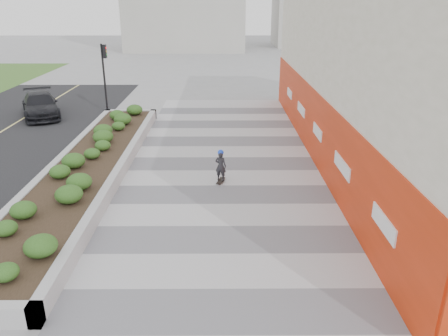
% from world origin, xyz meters
% --- Properties ---
extents(ground, '(160.00, 160.00, 0.00)m').
position_xyz_m(ground, '(0.00, 0.00, 0.00)').
color(ground, gray).
rests_on(ground, ground).
extents(walkway, '(8.00, 36.00, 0.01)m').
position_xyz_m(walkway, '(0.00, 3.00, 0.01)').
color(walkway, '#A8A8AD').
rests_on(walkway, ground).
extents(building, '(6.04, 24.08, 8.00)m').
position_xyz_m(building, '(6.98, 8.98, 3.98)').
color(building, beige).
rests_on(building, ground).
extents(planter, '(3.00, 18.00, 0.90)m').
position_xyz_m(planter, '(-5.50, 7.00, 0.42)').
color(planter, '#9E9EA0').
rests_on(planter, ground).
extents(traffic_signal_near, '(0.33, 0.28, 4.20)m').
position_xyz_m(traffic_signal_near, '(-7.23, 17.50, 2.76)').
color(traffic_signal_near, black).
rests_on(traffic_signal_near, ground).
extents(manhole_cover, '(0.44, 0.44, 0.01)m').
position_xyz_m(manhole_cover, '(0.50, 3.00, 0.00)').
color(manhole_cover, '#595654').
rests_on(manhole_cover, ground).
extents(skateboarder, '(0.50, 0.75, 1.34)m').
position_xyz_m(skateboarder, '(-0.12, 6.17, 0.68)').
color(skateboarder, beige).
rests_on(skateboarder, ground).
extents(car_dark, '(3.79, 5.24, 1.41)m').
position_xyz_m(car_dark, '(-11.07, 16.51, 0.70)').
color(car_dark, black).
rests_on(car_dark, ground).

